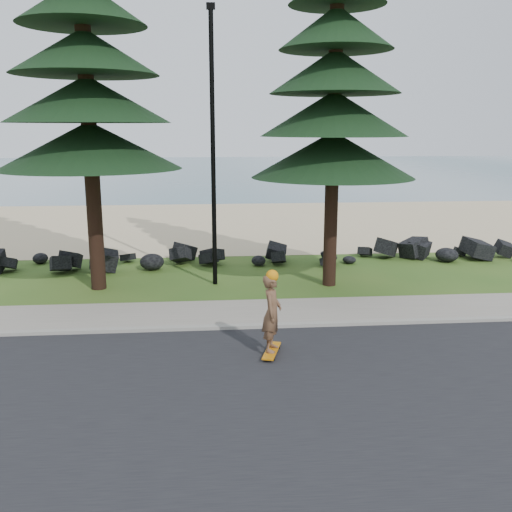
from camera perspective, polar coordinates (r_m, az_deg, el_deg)
The scene contains 10 objects.
ground at distance 14.68m, azimuth -3.89°, elevation -6.14°, with size 160.00×160.00×0.00m, color #2B5319.
road at distance 10.52m, azimuth -3.38°, elevation -14.03°, with size 160.00×7.00×0.02m, color black.
kerb at distance 13.82m, azimuth -3.82°, elevation -7.15°, with size 160.00×0.20×0.10m, color gray.
sidewalk at distance 14.86m, azimuth -3.91°, elevation -5.74°, with size 160.00×2.00×0.08m, color gray.
beach_sand at distance 28.79m, azimuth -4.48°, elevation 3.24°, with size 160.00×15.00×0.01m, color #CCB788.
ocean at distance 65.07m, azimuth -4.82°, elevation 8.53°, with size 160.00×58.00×0.01m, color #3C6774.
seawall_boulders at distance 20.06m, azimuth -4.22°, elevation -0.96°, with size 60.00×2.40×1.10m, color black, non-canonical shape.
pine_right at distance 17.41m, azimuth 8.11°, elevation 23.48°, with size 4.80×4.80×12.72m.
lamp_post at distance 17.11m, azimuth -4.33°, elevation 10.67°, with size 0.25×0.14×8.14m.
skateboarder at distance 12.02m, azimuth 1.60°, elevation -5.74°, with size 0.55×1.03×1.86m.
Camera 1 is at (-0.21, -13.89, 4.75)m, focal length 40.00 mm.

